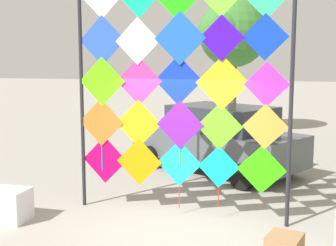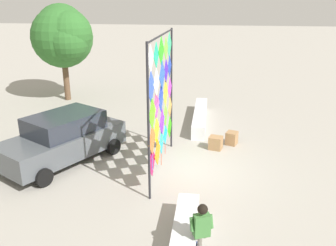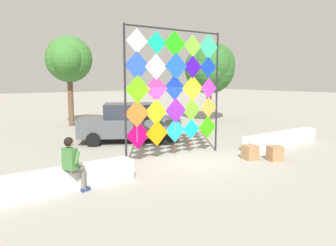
{
  "view_description": "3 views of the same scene",
  "coord_description": "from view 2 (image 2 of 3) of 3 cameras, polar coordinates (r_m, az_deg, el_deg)",
  "views": [
    {
      "loc": [
        1.79,
        -6.99,
        2.81
      ],
      "look_at": [
        -0.18,
        0.45,
        1.75
      ],
      "focal_mm": 47.86,
      "sensor_mm": 36.0,
      "label": 1
    },
    {
      "loc": [
        -11.03,
        -0.82,
        5.6
      ],
      "look_at": [
        -0.27,
        0.53,
        1.73
      ],
      "focal_mm": 38.77,
      "sensor_mm": 36.0,
      "label": 2
    },
    {
      "loc": [
        -6.93,
        -8.06,
        2.78
      ],
      "look_at": [
        -0.51,
        0.58,
        1.29
      ],
      "focal_mm": 34.22,
      "sensor_mm": 36.0,
      "label": 3
    }
  ],
  "objects": [
    {
      "name": "ground",
      "position": [
        12.4,
        2.59,
        -7.22
      ],
      "size": [
        120.0,
        120.0,
        0.0
      ],
      "primitive_type": "plane",
      "color": "#9E998E"
    },
    {
      "name": "plaza_ledge_right",
      "position": [
        16.65,
        5.05,
        0.97
      ],
      "size": [
        4.36,
        0.55,
        0.58
      ],
      "primitive_type": "cube",
      "color": "silver",
      "rests_on": "ground"
    },
    {
      "name": "kite_display_rack",
      "position": [
        11.45,
        -1.05,
        4.05
      ],
      "size": [
        3.95,
        0.25,
        4.48
      ],
      "color": "#232328",
      "rests_on": "ground"
    },
    {
      "name": "seated_vendor",
      "position": [
        8.24,
        5.12,
        -15.78
      ],
      "size": [
        0.67,
        0.58,
        1.42
      ],
      "color": "#666056",
      "rests_on": "ground"
    },
    {
      "name": "parked_car",
      "position": [
        13.14,
        -16.15,
        -2.29
      ],
      "size": [
        4.74,
        3.82,
        1.7
      ],
      "color": "#4C5156",
      "rests_on": "ground"
    },
    {
      "name": "cardboard_box_large",
      "position": [
        13.93,
        7.49,
        -3.11
      ],
      "size": [
        0.54,
        0.57,
        0.5
      ],
      "primitive_type": "cube",
      "rotation": [
        0.0,
        0.0,
        -0.26
      ],
      "color": "#9E754C",
      "rests_on": "ground"
    },
    {
      "name": "cardboard_box_small",
      "position": [
        14.46,
        9.97,
        -2.36
      ],
      "size": [
        0.55,
        0.53,
        0.51
      ],
      "primitive_type": "cube",
      "rotation": [
        0.0,
        0.0,
        -0.34
      ],
      "color": "#9E754C",
      "rests_on": "ground"
    },
    {
      "name": "tree_palm_like",
      "position": [
        20.56,
        -16.06,
        13.18
      ],
      "size": [
        3.8,
        3.44,
        5.14
      ],
      "color": "brown",
      "rests_on": "ground"
    }
  ]
}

